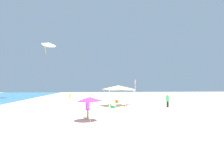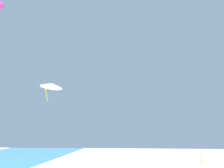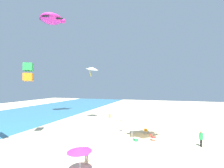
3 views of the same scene
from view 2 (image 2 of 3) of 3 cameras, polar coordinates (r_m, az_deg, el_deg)
kite_delta_white at (r=28.23m, az=-13.75°, el=-0.31°), size 3.48×3.48×2.09m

